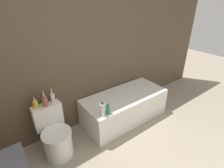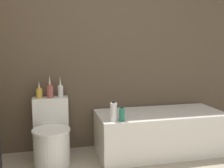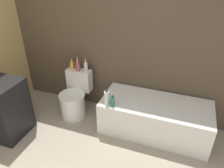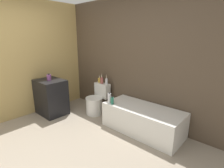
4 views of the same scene
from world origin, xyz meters
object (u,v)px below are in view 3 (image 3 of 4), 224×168
at_px(vase_silver, 78,65).
at_px(shampoo_bottle_tall, 107,98).
at_px(vase_gold, 72,65).
at_px(toilet, 75,98).
at_px(vase_bronze, 86,66).
at_px(shampoo_bottle_short, 112,101).
at_px(bathtub, 155,117).

xyz_separation_m(vase_silver, shampoo_bottle_tall, (0.65, -0.43, -0.19)).
height_order(vase_gold, vase_silver, vase_silver).
relative_size(toilet, vase_silver, 2.69).
distance_m(vase_bronze, shampoo_bottle_short, 0.80).
bearing_deg(vase_bronze, bathtub, -10.45).
xyz_separation_m(toilet, shampoo_bottle_tall, (0.65, -0.24, 0.31)).
relative_size(shampoo_bottle_tall, shampoo_bottle_short, 1.37).
relative_size(bathtub, toilet, 2.18).
relative_size(vase_gold, vase_silver, 0.73).
height_order(vase_silver, vase_bronze, vase_silver).
bearing_deg(vase_silver, toilet, -90.00).
bearing_deg(vase_bronze, vase_silver, -162.57).
distance_m(bathtub, vase_silver, 1.40).
xyz_separation_m(vase_gold, vase_bronze, (0.24, 0.00, 0.02)).
height_order(bathtub, vase_silver, vase_silver).
bearing_deg(bathtub, vase_gold, 171.45).
relative_size(toilet, vase_gold, 3.68).
relative_size(vase_gold, shampoo_bottle_tall, 0.87).
distance_m(vase_gold, shampoo_bottle_short, 0.99).
distance_m(vase_gold, shampoo_bottle_tall, 0.91).
relative_size(vase_silver, vase_bronze, 1.08).
relative_size(vase_gold, vase_bronze, 0.79).
xyz_separation_m(vase_bronze, shampoo_bottle_short, (0.61, -0.48, -0.21)).
height_order(vase_gold, vase_bronze, vase_bronze).
distance_m(vase_bronze, shampoo_bottle_tall, 0.72).
xyz_separation_m(vase_bronze, shampoo_bottle_tall, (0.53, -0.46, -0.18)).
bearing_deg(vase_gold, bathtub, -8.55).
relative_size(vase_silver, shampoo_bottle_short, 1.63).
distance_m(toilet, shampoo_bottle_tall, 0.75).
distance_m(toilet, vase_silver, 0.53).
relative_size(toilet, shampoo_bottle_short, 4.39).
bearing_deg(vase_bronze, toilet, -118.12).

